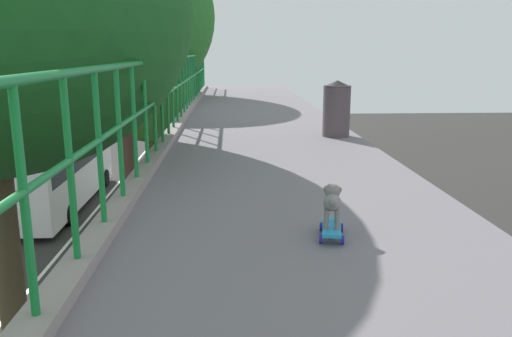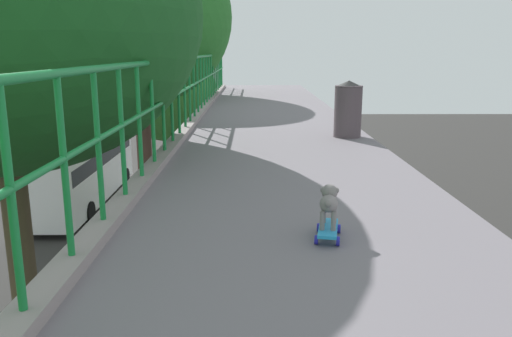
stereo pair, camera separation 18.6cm
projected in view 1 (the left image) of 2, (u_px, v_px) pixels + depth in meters
green_railing at (0, 306)px, 2.13m from camera, size 0.20×35.46×1.25m
city_bus at (62, 167)px, 25.06m from camera, size 2.54×10.61×3.47m
roadside_tree_far at (119, 18)px, 14.82m from camera, size 5.51×5.51×11.03m
roadside_tree_farthest at (150, 99)px, 21.17m from camera, size 4.15×4.15×7.52m
toy_skateboard at (332, 229)px, 3.79m from camera, size 0.24×0.42×0.09m
small_dog at (332, 200)px, 3.77m from camera, size 0.17×0.32×0.29m
litter_bin at (337, 108)px, 8.19m from camera, size 0.44×0.44×0.89m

